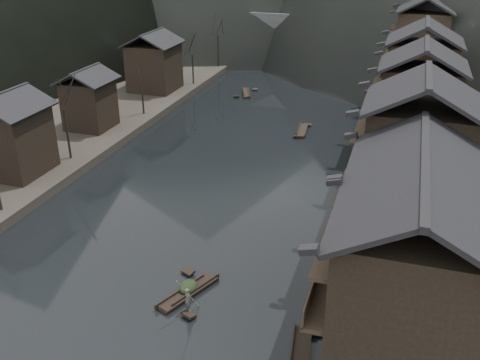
% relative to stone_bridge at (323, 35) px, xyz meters
% --- Properties ---
extents(water, '(300.00, 300.00, 0.00)m').
position_rel_stone_bridge_xyz_m(water, '(0.00, -72.00, -5.11)').
color(water, black).
rests_on(water, ground).
extents(left_bank, '(40.00, 200.00, 1.20)m').
position_rel_stone_bridge_xyz_m(left_bank, '(-35.00, -32.00, -4.51)').
color(left_bank, '#2D2823').
rests_on(left_bank, ground).
extents(stilt_houses, '(9.00, 67.60, 15.06)m').
position_rel_stone_bridge_xyz_m(stilt_houses, '(17.28, -52.45, 3.65)').
color(stilt_houses, black).
rests_on(stilt_houses, ground).
extents(left_houses, '(8.10, 53.20, 8.73)m').
position_rel_stone_bridge_xyz_m(left_houses, '(-20.50, -51.88, 0.55)').
color(left_houses, black).
rests_on(left_houses, left_bank).
extents(bare_trees, '(3.93, 73.76, 7.85)m').
position_rel_stone_bridge_xyz_m(bare_trees, '(-17.00, -47.54, 1.51)').
color(bare_trees, black).
rests_on(bare_trees, left_bank).
extents(moored_sampans, '(2.43, 54.72, 0.47)m').
position_rel_stone_bridge_xyz_m(moored_sampans, '(12.00, -53.14, -4.91)').
color(moored_sampans, black).
rests_on(moored_sampans, water).
extents(midriver_boats, '(13.84, 44.23, 0.44)m').
position_rel_stone_bridge_xyz_m(midriver_boats, '(-1.70, -19.28, -4.91)').
color(midriver_boats, black).
rests_on(midriver_boats, water).
extents(stone_bridge, '(40.00, 6.00, 9.00)m').
position_rel_stone_bridge_xyz_m(stone_bridge, '(0.00, 0.00, 0.00)').
color(stone_bridge, '#4C4C4F').
rests_on(stone_bridge, ground).
extents(hero_sampan, '(3.03, 5.49, 0.44)m').
position_rel_stone_bridge_xyz_m(hero_sampan, '(3.24, -74.24, -4.91)').
color(hero_sampan, black).
rests_on(hero_sampan, water).
extents(cargo_heap, '(1.23, 1.60, 0.74)m').
position_rel_stone_bridge_xyz_m(cargo_heap, '(3.14, -74.01, -4.30)').
color(cargo_heap, black).
rests_on(cargo_heap, hero_sampan).
extents(boatman, '(0.75, 0.71, 1.73)m').
position_rel_stone_bridge_xyz_m(boatman, '(3.99, -76.04, -3.80)').
color(boatman, '#4F4F51').
rests_on(boatman, hero_sampan).
extents(bamboo_pole, '(0.85, 2.28, 3.97)m').
position_rel_stone_bridge_xyz_m(bamboo_pole, '(4.19, -76.04, -0.95)').
color(bamboo_pole, '#8C7A51').
rests_on(bamboo_pole, boatman).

